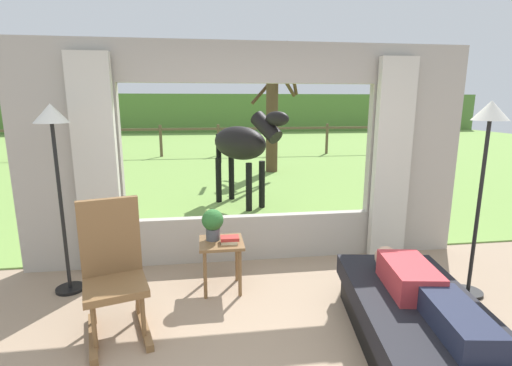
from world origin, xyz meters
The scene contains 16 objects.
back_wall_with_window centered at (0.00, 2.26, 1.25)m, with size 5.20×0.12×2.55m.
curtain_panel_left centered at (-1.69, 2.12, 1.20)m, with size 0.44×0.10×2.40m, color beige.
curtain_panel_right centered at (1.69, 2.12, 1.20)m, with size 0.44×0.10×2.40m, color beige.
outdoor_pasture_lawn centered at (0.00, 13.16, 0.01)m, with size 36.00×21.68×0.02m, color #759E47.
distant_hill_ridge centered at (0.00, 23.00, 1.20)m, with size 36.00×2.00×2.40m, color #557C38.
recliner_sofa centered at (1.05, 0.35, 0.22)m, with size 1.15×1.82×0.42m.
reclining_person centered at (1.05, 0.31, 0.52)m, with size 0.43×1.44×0.22m.
rocking_chair centered at (-1.31, 0.94, 0.55)m, with size 0.63×0.78×1.12m.
side_table centered at (-0.39, 1.52, 0.43)m, with size 0.44×0.44×0.52m.
potted_plant centered at (-0.47, 1.58, 0.70)m, with size 0.22×0.22×0.32m.
book_stack centered at (-0.31, 1.47, 0.55)m, with size 0.18×0.15×0.07m.
floor_lamp_left centered at (-1.94, 1.71, 1.52)m, with size 0.32×0.32×1.88m.
floor_lamp_right centered at (2.06, 1.08, 1.54)m, with size 0.32×0.32×1.91m.
horse centered at (0.15, 4.63, 1.16)m, with size 1.36×1.66×1.73m.
pasture_tree centered at (1.32, 8.02, 1.74)m, with size 1.45×1.48×3.43m.
pasture_fence_line centered at (0.00, 11.39, 0.74)m, with size 16.10×0.10×1.10m.
Camera 1 is at (-0.55, -2.08, 1.89)m, focal length 26.48 mm.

